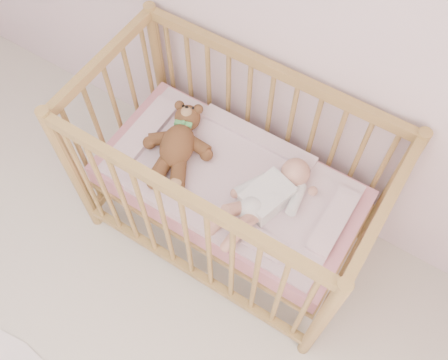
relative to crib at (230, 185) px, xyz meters
The scene contains 5 objects.
crib is the anchor object (origin of this frame).
mattress 0.01m from the crib, ahead, with size 1.22×0.62×0.13m, color #D48492.
blanket 0.06m from the crib, ahead, with size 1.10×0.58×0.06m, color pink, non-canonical shape.
baby 0.25m from the crib, ahead, with size 0.28×0.58×0.14m, color white, non-canonical shape.
teddy_bear 0.31m from the crib, behind, with size 0.35×0.50×0.14m, color brown, non-canonical shape.
Camera 1 is at (0.84, 0.62, 2.54)m, focal length 40.00 mm.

